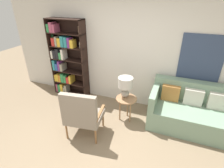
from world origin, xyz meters
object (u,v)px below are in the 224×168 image
armchair (82,113)px  couch (191,111)px  side_table (126,101)px  table_lamp (125,85)px  bookshelf (65,59)px

armchair → couch: armchair is taller
couch → side_table: (-1.29, -0.30, 0.13)m
armchair → table_lamp: bearing=56.7°
table_lamp → armchair: bearing=-123.3°
couch → table_lamp: bearing=-169.1°
couch → table_lamp: 1.45m
couch → table_lamp: table_lamp is taller
couch → bookshelf: bearing=175.1°
armchair → table_lamp: armchair is taller
side_table → bookshelf: bearing=163.0°
bookshelf → couch: (3.14, -0.27, -0.63)m
side_table → couch: bearing=13.0°
bookshelf → side_table: (1.85, -0.57, -0.51)m
armchair → table_lamp: (0.56, 0.85, 0.28)m
side_table → armchair: bearing=-126.8°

